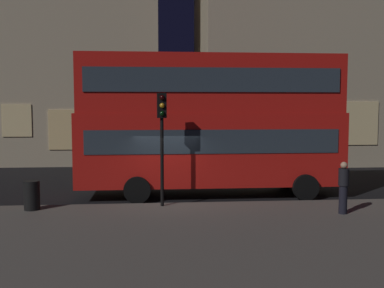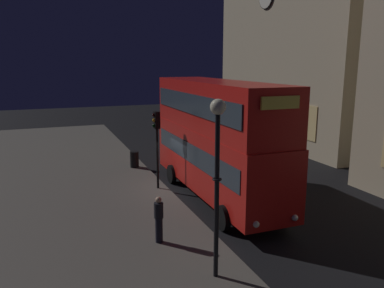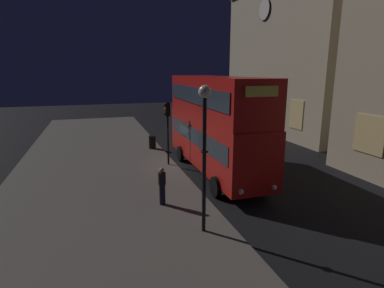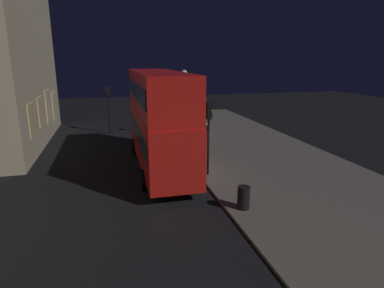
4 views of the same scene
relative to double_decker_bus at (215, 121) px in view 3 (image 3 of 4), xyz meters
The scene contains 8 objects.
ground_plane 3.81m from the double_decker_bus, 142.52° to the right, with size 80.00×80.00×0.00m, color black.
sidewalk_slab 7.52m from the double_decker_bus, 104.76° to the right, with size 44.00×9.64×0.12m, color #5B564F.
building_with_clock 17.07m from the double_decker_bus, 128.52° to the left, with size 16.43×7.56×16.26m.
double_decker_bus is the anchor object (origin of this frame).
traffic_light_near_kerb 3.05m from the double_decker_bus, 129.99° to the right, with size 0.34×0.37×3.93m.
street_lamp 7.30m from the double_decker_bus, 24.46° to the right, with size 0.44×0.44×5.31m.
pedestrian 5.92m from the double_decker_bus, 45.74° to the right, with size 0.33×0.33×1.70m.
litter_bin 7.27m from the double_decker_bus, 158.21° to the right, with size 0.53×0.53×0.98m, color black.
Camera 3 is at (18.20, -5.22, 5.89)m, focal length 29.05 mm.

